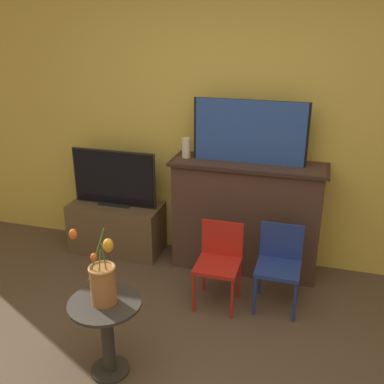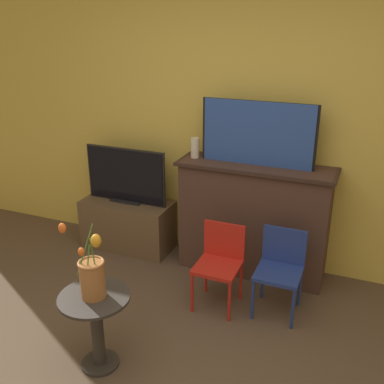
{
  "view_description": "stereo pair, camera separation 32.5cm",
  "coord_description": "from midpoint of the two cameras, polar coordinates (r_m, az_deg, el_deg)",
  "views": [
    {
      "loc": [
        0.73,
        -1.67,
        2.15
      ],
      "look_at": [
        -0.12,
        1.24,
        0.96
      ],
      "focal_mm": 42.0,
      "sensor_mm": 36.0,
      "label": 1
    },
    {
      "loc": [
        1.03,
        -1.57,
        2.15
      ],
      "look_at": [
        -0.12,
        1.24,
        0.96
      ],
      "focal_mm": 42.0,
      "sensor_mm": 36.0,
      "label": 2
    }
  ],
  "objects": [
    {
      "name": "wall_back",
      "position": [
        3.93,
        2.92,
        9.77
      ],
      "size": [
        8.0,
        0.06,
        2.7
      ],
      "color": "#EAC651",
      "rests_on": "ground"
    },
    {
      "name": "fireplace_mantel",
      "position": [
        3.95,
        4.57,
        -3.02
      ],
      "size": [
        1.32,
        0.42,
        1.0
      ],
      "color": "#4C3328",
      "rests_on": "ground"
    },
    {
      "name": "painting",
      "position": [
        3.71,
        4.85,
        7.57
      ],
      "size": [
        0.95,
        0.03,
        0.53
      ],
      "color": "black",
      "rests_on": "fireplace_mantel"
    },
    {
      "name": "mantel_candle",
      "position": [
        3.89,
        -3.15,
        5.59
      ],
      "size": [
        0.07,
        0.07,
        0.17
      ],
      "color": "silver",
      "rests_on": "fireplace_mantel"
    },
    {
      "name": "tv_stand",
      "position": [
        4.43,
        -11.6,
        -4.47
      ],
      "size": [
        0.87,
        0.4,
        0.48
      ],
      "color": "brown",
      "rests_on": "ground"
    },
    {
      "name": "tv_monitor",
      "position": [
        4.25,
        -12.06,
        1.6
      ],
      "size": [
        0.81,
        0.12,
        0.53
      ],
      "color": "black",
      "rests_on": "tv_stand"
    },
    {
      "name": "chair_red",
      "position": [
        3.54,
        0.84,
        -8.44
      ],
      "size": [
        0.33,
        0.33,
        0.65
      ],
      "color": "red",
      "rests_on": "ground"
    },
    {
      "name": "chair_blue",
      "position": [
        3.54,
        8.42,
        -8.68
      ],
      "size": [
        0.33,
        0.33,
        0.65
      ],
      "color": "navy",
      "rests_on": "ground"
    },
    {
      "name": "side_table",
      "position": [
        2.99,
        -13.99,
        -16.41
      ],
      "size": [
        0.45,
        0.45,
        0.53
      ],
      "color": "#332D28",
      "rests_on": "ground"
    },
    {
      "name": "vase_tulips",
      "position": [
        2.79,
        -14.64,
        -10.96
      ],
      "size": [
        0.23,
        0.18,
        0.51
      ],
      "color": "#AD6B38",
      "rests_on": "side_table"
    }
  ]
}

